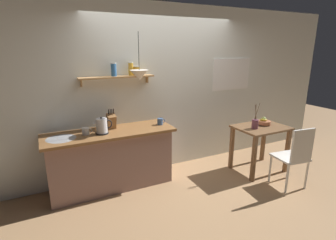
{
  "coord_description": "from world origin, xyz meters",
  "views": [
    {
      "loc": [
        -1.82,
        -3.21,
        2.03
      ],
      "look_at": [
        -0.1,
        0.25,
        0.95
      ],
      "focal_mm": 27.79,
      "sensor_mm": 36.0,
      "label": 1
    }
  ],
  "objects_px": {
    "fruit_bowl": "(264,122)",
    "twig_vase": "(255,124)",
    "knife_block": "(111,121)",
    "coffee_mug_by_sink": "(86,131)",
    "coffee_mug_spare": "(160,121)",
    "dining_chair_near": "(295,155)",
    "pendant_lamp": "(139,75)",
    "electric_kettle": "(102,126)",
    "dining_table": "(260,135)"
  },
  "relations": [
    {
      "from": "electric_kettle",
      "to": "fruit_bowl",
      "type": "bearing_deg",
      "value": -9.18
    },
    {
      "from": "twig_vase",
      "to": "electric_kettle",
      "type": "bearing_deg",
      "value": 167.58
    },
    {
      "from": "dining_chair_near",
      "to": "pendant_lamp",
      "type": "relative_size",
      "value": 1.48
    },
    {
      "from": "twig_vase",
      "to": "pendant_lamp",
      "type": "bearing_deg",
      "value": 164.4
    },
    {
      "from": "twig_vase",
      "to": "electric_kettle",
      "type": "height_order",
      "value": "twig_vase"
    },
    {
      "from": "dining_chair_near",
      "to": "pendant_lamp",
      "type": "bearing_deg",
      "value": 149.92
    },
    {
      "from": "dining_table",
      "to": "knife_block",
      "type": "distance_m",
      "value": 2.44
    },
    {
      "from": "coffee_mug_by_sink",
      "to": "pendant_lamp",
      "type": "distance_m",
      "value": 1.07
    },
    {
      "from": "dining_chair_near",
      "to": "coffee_mug_spare",
      "type": "height_order",
      "value": "coffee_mug_spare"
    },
    {
      "from": "fruit_bowl",
      "to": "coffee_mug_spare",
      "type": "xyz_separation_m",
      "value": [
        -1.71,
        0.46,
        0.1
      ]
    },
    {
      "from": "electric_kettle",
      "to": "pendant_lamp",
      "type": "xyz_separation_m",
      "value": [
        0.56,
        -0.02,
        0.68
      ]
    },
    {
      "from": "dining_chair_near",
      "to": "coffee_mug_spare",
      "type": "bearing_deg",
      "value": 143.42
    },
    {
      "from": "dining_table",
      "to": "pendant_lamp",
      "type": "height_order",
      "value": "pendant_lamp"
    },
    {
      "from": "dining_table",
      "to": "fruit_bowl",
      "type": "distance_m",
      "value": 0.24
    },
    {
      "from": "dining_table",
      "to": "dining_chair_near",
      "type": "distance_m",
      "value": 0.67
    },
    {
      "from": "coffee_mug_by_sink",
      "to": "coffee_mug_spare",
      "type": "height_order",
      "value": "coffee_mug_spare"
    },
    {
      "from": "dining_chair_near",
      "to": "fruit_bowl",
      "type": "height_order",
      "value": "dining_chair_near"
    },
    {
      "from": "twig_vase",
      "to": "coffee_mug_by_sink",
      "type": "distance_m",
      "value": 2.59
    },
    {
      "from": "electric_kettle",
      "to": "pendant_lamp",
      "type": "height_order",
      "value": "pendant_lamp"
    },
    {
      "from": "coffee_mug_by_sink",
      "to": "coffee_mug_spare",
      "type": "bearing_deg",
      "value": -0.87
    },
    {
      "from": "fruit_bowl",
      "to": "knife_block",
      "type": "height_order",
      "value": "knife_block"
    },
    {
      "from": "pendant_lamp",
      "to": "dining_chair_near",
      "type": "bearing_deg",
      "value": -30.08
    },
    {
      "from": "pendant_lamp",
      "to": "fruit_bowl",
      "type": "bearing_deg",
      "value": -11.1
    },
    {
      "from": "dining_table",
      "to": "twig_vase",
      "type": "distance_m",
      "value": 0.3
    },
    {
      "from": "coffee_mug_spare",
      "to": "fruit_bowl",
      "type": "bearing_deg",
      "value": -15.22
    },
    {
      "from": "dining_table",
      "to": "coffee_mug_by_sink",
      "type": "xyz_separation_m",
      "value": [
        -2.7,
        0.54,
        0.31
      ]
    },
    {
      "from": "knife_block",
      "to": "dining_chair_near",
      "type": "bearing_deg",
      "value": -29.54
    },
    {
      "from": "dining_chair_near",
      "to": "electric_kettle",
      "type": "xyz_separation_m",
      "value": [
        -2.5,
        1.14,
        0.46
      ]
    },
    {
      "from": "fruit_bowl",
      "to": "coffee_mug_by_sink",
      "type": "distance_m",
      "value": 2.86
    },
    {
      "from": "fruit_bowl",
      "to": "twig_vase",
      "type": "height_order",
      "value": "twig_vase"
    },
    {
      "from": "knife_block",
      "to": "coffee_mug_spare",
      "type": "bearing_deg",
      "value": -10.21
    },
    {
      "from": "dining_table",
      "to": "dining_chair_near",
      "type": "height_order",
      "value": "dining_chair_near"
    },
    {
      "from": "twig_vase",
      "to": "coffee_mug_by_sink",
      "type": "height_order",
      "value": "twig_vase"
    },
    {
      "from": "pendant_lamp",
      "to": "dining_table",
      "type": "bearing_deg",
      "value": -13.28
    },
    {
      "from": "dining_table",
      "to": "knife_block",
      "type": "relative_size",
      "value": 2.77
    },
    {
      "from": "coffee_mug_by_sink",
      "to": "pendant_lamp",
      "type": "xyz_separation_m",
      "value": [
        0.77,
        -0.08,
        0.73
      ]
    },
    {
      "from": "dining_table",
      "to": "twig_vase",
      "type": "relative_size",
      "value": 1.98
    },
    {
      "from": "twig_vase",
      "to": "knife_block",
      "type": "distance_m",
      "value": 2.25
    },
    {
      "from": "knife_block",
      "to": "electric_kettle",
      "type": "bearing_deg",
      "value": -134.83
    },
    {
      "from": "coffee_mug_spare",
      "to": "twig_vase",
      "type": "bearing_deg",
      "value": -21.35
    },
    {
      "from": "twig_vase",
      "to": "pendant_lamp",
      "type": "distance_m",
      "value": 1.99
    },
    {
      "from": "fruit_bowl",
      "to": "twig_vase",
      "type": "bearing_deg",
      "value": -163.25
    },
    {
      "from": "pendant_lamp",
      "to": "electric_kettle",
      "type": "bearing_deg",
      "value": 177.99
    },
    {
      "from": "twig_vase",
      "to": "electric_kettle",
      "type": "relative_size",
      "value": 1.63
    },
    {
      "from": "dining_chair_near",
      "to": "coffee_mug_spare",
      "type": "xyz_separation_m",
      "value": [
        -1.6,
        1.19,
        0.4
      ]
    },
    {
      "from": "fruit_bowl",
      "to": "coffee_mug_by_sink",
      "type": "relative_size",
      "value": 1.55
    },
    {
      "from": "fruit_bowl",
      "to": "knife_block",
      "type": "relative_size",
      "value": 0.7
    },
    {
      "from": "fruit_bowl",
      "to": "twig_vase",
      "type": "xyz_separation_m",
      "value": [
        -0.29,
        -0.09,
        0.03
      ]
    },
    {
      "from": "fruit_bowl",
      "to": "coffee_mug_spare",
      "type": "bearing_deg",
      "value": 164.78
    },
    {
      "from": "fruit_bowl",
      "to": "pendant_lamp",
      "type": "relative_size",
      "value": 0.33
    }
  ]
}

